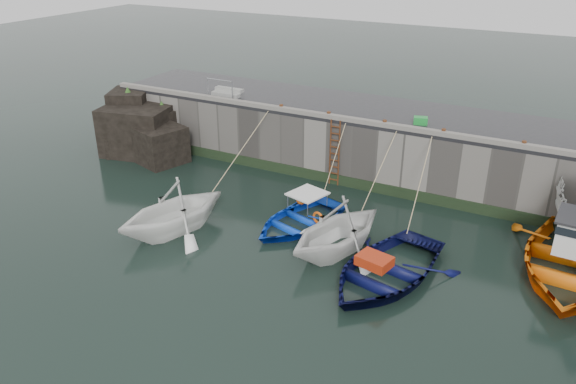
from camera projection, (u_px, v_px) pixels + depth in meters
The scene contains 23 objects.
ground at pixel (268, 308), 18.06m from camera, with size 120.00×120.00×0.00m, color black.
quay_back at pixel (393, 145), 27.44m from camera, with size 30.00×5.00×3.00m, color slate.
road_back at pixel (396, 114), 26.77m from camera, with size 30.00×5.00×0.16m, color black.
kerb_back at pixel (379, 124), 24.81m from camera, with size 30.00×0.30×0.20m, color slate.
algae_back at pixel (374, 187), 25.94m from camera, with size 30.00×0.08×0.50m, color black.
rock_outcrop at pixel (142, 130), 30.26m from camera, with size 5.85×4.24×3.41m.
ladder at pixel (334, 153), 26.17m from camera, with size 0.51×0.08×3.20m.
boat_near_white at pixel (175, 231), 22.71m from camera, with size 4.13×4.79×2.52m, color white.
boat_near_white_rope at pixel (239, 186), 26.63m from camera, with size 0.04×5.44×3.10m, color tan, non-canonical shape.
boat_near_blue at pixel (299, 225), 23.18m from camera, with size 3.33×4.66×0.97m, color blue.
boat_near_blue_rope at pixel (333, 193), 25.97m from camera, with size 0.04×3.27×3.10m, color tan, non-canonical shape.
boat_near_blacktrim at pixel (336, 251), 21.28m from camera, with size 4.04×4.68×2.47m, color silver.
boat_near_blacktrim_rope at pixel (373, 208), 24.56m from camera, with size 0.04×4.12×3.10m, color tan, non-canonical shape.
boat_near_navy at pixel (385, 277), 19.67m from camera, with size 4.09×5.73×1.19m, color #090C39.
boat_near_navy_rope at pixel (420, 223), 23.30m from camera, with size 0.04×4.80×3.10m, color tan, non-canonical shape.
boat_far_orange at pixel (573, 260), 19.81m from camera, with size 5.62×7.58×4.51m.
fish_crate at pixel (421, 121), 25.04m from camera, with size 0.60×0.39×0.32m, color #198E31.
railing at pixel (227, 92), 29.32m from camera, with size 1.60×1.05×1.00m.
bollard_a at pixel (281, 107), 26.97m from camera, with size 0.18×0.18×0.28m, color #3F1E0F.
bollard_b at pixel (329, 115), 25.92m from camera, with size 0.18×0.18×0.28m, color #3F1E0F.
bollard_c at pixel (385, 123), 24.79m from camera, with size 0.18×0.18×0.28m, color #3F1E0F.
bollard_d at pixel (443, 132), 23.70m from camera, with size 0.18×0.18×0.28m, color #3F1E0F.
bollard_e at pixel (524, 144), 22.35m from camera, with size 0.18×0.18×0.28m, color #3F1E0F.
Camera 1 is at (7.43, -12.76, 11.07)m, focal length 35.00 mm.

